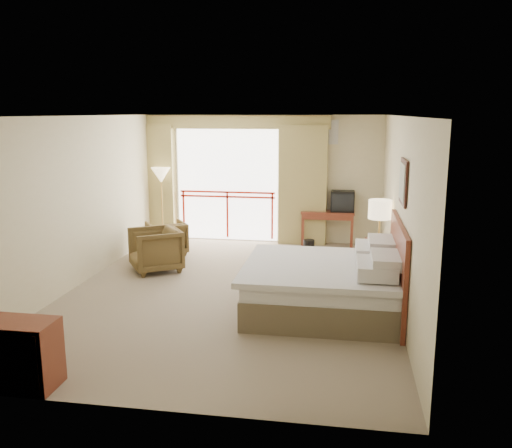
% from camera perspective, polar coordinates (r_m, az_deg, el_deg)
% --- Properties ---
extents(floor, '(7.00, 7.00, 0.00)m').
position_cam_1_polar(floor, '(8.56, -2.68, -7.08)').
color(floor, '#82735C').
rests_on(floor, ground).
extents(ceiling, '(7.00, 7.00, 0.00)m').
position_cam_1_polar(ceiling, '(8.10, -2.86, 11.30)').
color(ceiling, white).
rests_on(ceiling, wall_back).
extents(wall_back, '(5.00, 0.00, 5.00)m').
position_cam_1_polar(wall_back, '(11.63, 0.84, 4.77)').
color(wall_back, beige).
rests_on(wall_back, ground).
extents(wall_front, '(5.00, 0.00, 5.00)m').
position_cam_1_polar(wall_front, '(4.94, -11.27, -5.05)').
color(wall_front, beige).
rests_on(wall_front, ground).
extents(wall_left, '(0.00, 7.00, 7.00)m').
position_cam_1_polar(wall_left, '(9.08, -18.40, 2.20)').
color(wall_left, beige).
rests_on(wall_left, ground).
extents(wall_right, '(0.00, 7.00, 7.00)m').
position_cam_1_polar(wall_right, '(8.09, 14.84, 1.31)').
color(wall_right, beige).
rests_on(wall_right, ground).
extents(balcony_door, '(2.40, 0.00, 2.40)m').
position_cam_1_polar(balcony_door, '(11.78, -3.04, 4.11)').
color(balcony_door, white).
rests_on(balcony_door, wall_back).
extents(balcony_railing, '(2.09, 0.03, 1.02)m').
position_cam_1_polar(balcony_railing, '(11.82, -3.04, 2.23)').
color(balcony_railing, '#B4210F').
rests_on(balcony_railing, wall_back).
extents(curtain_left, '(1.00, 0.26, 2.50)m').
position_cam_1_polar(curtain_left, '(12.11, -10.85, 4.36)').
color(curtain_left, olive).
rests_on(curtain_left, wall_back).
extents(curtain_right, '(1.00, 0.26, 2.50)m').
position_cam_1_polar(curtain_right, '(11.41, 4.96, 4.08)').
color(curtain_right, olive).
rests_on(curtain_right, wall_back).
extents(valance, '(4.40, 0.22, 0.28)m').
position_cam_1_polar(valance, '(11.58, -3.22, 10.68)').
color(valance, olive).
rests_on(valance, wall_back).
extents(hvac_vent, '(0.50, 0.04, 0.50)m').
position_cam_1_polar(hvac_vent, '(11.41, 7.39, 9.58)').
color(hvac_vent, silver).
rests_on(hvac_vent, wall_back).
extents(bed, '(2.13, 2.06, 0.97)m').
position_cam_1_polar(bed, '(7.70, 7.38, -6.38)').
color(bed, brown).
rests_on(bed, floor).
extents(headboard, '(0.06, 2.10, 1.30)m').
position_cam_1_polar(headboard, '(7.66, 14.68, -4.64)').
color(headboard, maroon).
rests_on(headboard, wall_right).
extents(framed_art, '(0.04, 0.72, 0.60)m').
position_cam_1_polar(framed_art, '(7.42, 15.24, 4.29)').
color(framed_art, black).
rests_on(framed_art, wall_right).
extents(nightstand, '(0.50, 0.58, 0.66)m').
position_cam_1_polar(nightstand, '(9.22, 12.70, -3.84)').
color(nightstand, maroon).
rests_on(nightstand, floor).
extents(table_lamp, '(0.38, 0.38, 0.67)m').
position_cam_1_polar(table_lamp, '(9.08, 12.92, 1.42)').
color(table_lamp, tan).
rests_on(table_lamp, nightstand).
extents(phone, '(0.19, 0.15, 0.08)m').
position_cam_1_polar(phone, '(8.98, 12.54, -1.80)').
color(phone, black).
rests_on(phone, nightstand).
extents(desk, '(1.10, 0.53, 0.72)m').
position_cam_1_polar(desk, '(11.55, 7.56, 0.65)').
color(desk, maroon).
rests_on(desk, floor).
extents(tv, '(0.48, 0.38, 0.44)m').
position_cam_1_polar(tv, '(11.42, 9.11, 2.39)').
color(tv, black).
rests_on(tv, desk).
extents(coffee_maker, '(0.15, 0.15, 0.26)m').
position_cam_1_polar(coffee_maker, '(11.46, 5.84, 2.08)').
color(coffee_maker, black).
rests_on(coffee_maker, desk).
extents(cup, '(0.07, 0.07, 0.09)m').
position_cam_1_polar(cup, '(11.42, 6.57, 1.59)').
color(cup, white).
rests_on(cup, desk).
extents(wastebasket, '(0.26, 0.26, 0.27)m').
position_cam_1_polar(wastebasket, '(10.79, 5.58, -2.38)').
color(wastebasket, black).
rests_on(wastebasket, floor).
extents(armchair_far, '(0.98, 0.99, 0.66)m').
position_cam_1_polar(armchair_far, '(10.87, -9.33, -3.13)').
color(armchair_far, '#4C391B').
rests_on(armchair_far, floor).
extents(armchair_near, '(1.15, 1.14, 0.76)m').
position_cam_1_polar(armchair_near, '(9.79, -10.45, -4.83)').
color(armchair_near, '#4C391B').
rests_on(armchair_near, floor).
extents(side_table, '(0.49, 0.49, 0.53)m').
position_cam_1_polar(side_table, '(10.28, -10.63, -1.94)').
color(side_table, black).
rests_on(side_table, floor).
extents(book, '(0.16, 0.22, 0.02)m').
position_cam_1_polar(book, '(10.25, -10.66, -1.00)').
color(book, white).
rests_on(book, side_table).
extents(floor_lamp, '(0.41, 0.41, 1.60)m').
position_cam_1_polar(floor_lamp, '(11.77, -9.96, 4.80)').
color(floor_lamp, tan).
rests_on(floor_lamp, floor).
extents(dresser, '(1.06, 0.45, 0.70)m').
position_cam_1_polar(dresser, '(6.20, -24.86, -12.24)').
color(dresser, maroon).
rests_on(dresser, floor).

